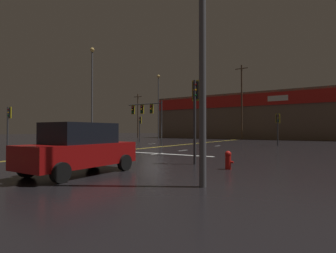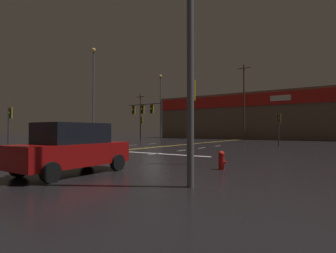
{
  "view_description": "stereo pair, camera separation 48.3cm",
  "coord_description": "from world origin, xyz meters",
  "px_view_note": "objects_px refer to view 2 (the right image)",
  "views": [
    {
      "loc": [
        14.44,
        -20.02,
        1.6
      ],
      "look_at": [
        0.0,
        2.51,
        2.0
      ],
      "focal_mm": 28.0,
      "sensor_mm": 36.0,
      "label": 1
    },
    {
      "loc": [
        14.85,
        -19.75,
        1.6
      ],
      "look_at": [
        0.0,
        2.51,
        2.0
      ],
      "focal_mm": 28.0,
      "sensor_mm": 36.0,
      "label": 2
    }
  ],
  "objects_px": {
    "traffic_signal_corner_northwest": "(141,123)",
    "streetlight_near_right": "(93,84)",
    "traffic_signal_corner_southwest": "(10,118)",
    "parked_car": "(72,148)",
    "fire_hydrant": "(221,160)",
    "traffic_signal_corner_northeast": "(279,122)",
    "traffic_signal_corner_southeast": "(190,102)",
    "traffic_signal_median": "(146,112)",
    "streetlight_near_left": "(161,99)"
  },
  "relations": [
    {
      "from": "traffic_signal_corner_northwest",
      "to": "streetlight_near_right",
      "type": "relative_size",
      "value": 0.29
    },
    {
      "from": "traffic_signal_corner_southwest",
      "to": "parked_car",
      "type": "distance_m",
      "value": 16.79
    },
    {
      "from": "fire_hydrant",
      "to": "traffic_signal_corner_northeast",
      "type": "bearing_deg",
      "value": 94.08
    },
    {
      "from": "traffic_signal_corner_northeast",
      "to": "traffic_signal_corner_southeast",
      "type": "xyz_separation_m",
      "value": [
        -0.55,
        -17.96,
        0.49
      ]
    },
    {
      "from": "traffic_signal_corner_northwest",
      "to": "traffic_signal_corner_northeast",
      "type": "bearing_deg",
      "value": 1.4
    },
    {
      "from": "fire_hydrant",
      "to": "streetlight_near_right",
      "type": "bearing_deg",
      "value": 150.91
    },
    {
      "from": "traffic_signal_median",
      "to": "streetlight_near_left",
      "type": "bearing_deg",
      "value": 120.95
    },
    {
      "from": "traffic_signal_median",
      "to": "traffic_signal_corner_northeast",
      "type": "distance_m",
      "value": 13.87
    },
    {
      "from": "traffic_signal_corner_southwest",
      "to": "streetlight_near_right",
      "type": "height_order",
      "value": "streetlight_near_right"
    },
    {
      "from": "traffic_signal_corner_southeast",
      "to": "traffic_signal_corner_southwest",
      "type": "relative_size",
      "value": 1.1
    },
    {
      "from": "traffic_signal_median",
      "to": "traffic_signal_corner_northeast",
      "type": "xyz_separation_m",
      "value": [
        11.87,
        7.07,
        -1.15
      ]
    },
    {
      "from": "traffic_signal_corner_southeast",
      "to": "traffic_signal_corner_southwest",
      "type": "distance_m",
      "value": 18.21
    },
    {
      "from": "traffic_signal_corner_northeast",
      "to": "streetlight_near_left",
      "type": "bearing_deg",
      "value": 155.74
    },
    {
      "from": "streetlight_near_left",
      "to": "streetlight_near_right",
      "type": "xyz_separation_m",
      "value": [
        0.71,
        -16.07,
        0.3
      ]
    },
    {
      "from": "traffic_signal_corner_northwest",
      "to": "streetlight_near_left",
      "type": "bearing_deg",
      "value": 111.3
    },
    {
      "from": "traffic_signal_corner_northeast",
      "to": "fire_hydrant",
      "type": "distance_m",
      "value": 18.91
    },
    {
      "from": "traffic_signal_median",
      "to": "traffic_signal_corner_northeast",
      "type": "relative_size",
      "value": 1.39
    },
    {
      "from": "traffic_signal_median",
      "to": "streetlight_near_right",
      "type": "xyz_separation_m",
      "value": [
        -9.49,
        0.95,
        3.97
      ]
    },
    {
      "from": "traffic_signal_corner_southeast",
      "to": "traffic_signal_corner_northeast",
      "type": "bearing_deg",
      "value": 88.25
    },
    {
      "from": "streetlight_near_left",
      "to": "fire_hydrant",
      "type": "xyz_separation_m",
      "value": [
        23.42,
        -28.7,
        -6.89
      ]
    },
    {
      "from": "traffic_signal_median",
      "to": "parked_car",
      "type": "xyz_separation_m",
      "value": [
        8.98,
        -15.73,
        -2.66
      ]
    },
    {
      "from": "traffic_signal_corner_northeast",
      "to": "streetlight_near_left",
      "type": "distance_m",
      "value": 24.69
    },
    {
      "from": "traffic_signal_corner_southwest",
      "to": "traffic_signal_corner_northwest",
      "type": "bearing_deg",
      "value": 87.58
    },
    {
      "from": "traffic_signal_median",
      "to": "streetlight_near_right",
      "type": "height_order",
      "value": "streetlight_near_right"
    },
    {
      "from": "traffic_signal_corner_southeast",
      "to": "parked_car",
      "type": "relative_size",
      "value": 0.93
    },
    {
      "from": "streetlight_near_right",
      "to": "traffic_signal_median",
      "type": "bearing_deg",
      "value": -5.72
    },
    {
      "from": "traffic_signal_corner_northeast",
      "to": "traffic_signal_corner_northwest",
      "type": "distance_m",
      "value": 18.03
    },
    {
      "from": "traffic_signal_median",
      "to": "traffic_signal_corner_southeast",
      "type": "distance_m",
      "value": 15.73
    },
    {
      "from": "traffic_signal_corner_northeast",
      "to": "traffic_signal_corner_southeast",
      "type": "relative_size",
      "value": 0.83
    },
    {
      "from": "parked_car",
      "to": "traffic_signal_corner_northwest",
      "type": "bearing_deg",
      "value": 124.09
    },
    {
      "from": "traffic_signal_corner_northeast",
      "to": "parked_car",
      "type": "distance_m",
      "value": 23.03
    },
    {
      "from": "traffic_signal_corner_southeast",
      "to": "streetlight_near_left",
      "type": "bearing_deg",
      "value": 127.64
    },
    {
      "from": "traffic_signal_corner_northeast",
      "to": "traffic_signal_corner_southeast",
      "type": "bearing_deg",
      "value": -91.75
    },
    {
      "from": "traffic_signal_corner_southwest",
      "to": "streetlight_near_left",
      "type": "relative_size",
      "value": 0.31
    },
    {
      "from": "traffic_signal_median",
      "to": "streetlight_near_right",
      "type": "distance_m",
      "value": 10.33
    },
    {
      "from": "parked_car",
      "to": "traffic_signal_corner_southwest",
      "type": "bearing_deg",
      "value": 161.75
    },
    {
      "from": "traffic_signal_corner_northeast",
      "to": "traffic_signal_corner_southeast",
      "type": "distance_m",
      "value": 17.98
    },
    {
      "from": "traffic_signal_corner_southeast",
      "to": "streetlight_near_right",
      "type": "relative_size",
      "value": 0.33
    },
    {
      "from": "traffic_signal_corner_southeast",
      "to": "fire_hydrant",
      "type": "height_order",
      "value": "traffic_signal_corner_southeast"
    },
    {
      "from": "traffic_signal_corner_northeast",
      "to": "fire_hydrant",
      "type": "height_order",
      "value": "traffic_signal_corner_northeast"
    },
    {
      "from": "traffic_signal_corner_southeast",
      "to": "parked_car",
      "type": "height_order",
      "value": "traffic_signal_corner_southeast"
    },
    {
      "from": "streetlight_near_right",
      "to": "traffic_signal_corner_northwest",
      "type": "bearing_deg",
      "value": 59.56
    },
    {
      "from": "streetlight_near_left",
      "to": "traffic_signal_corner_southeast",
      "type": "bearing_deg",
      "value": -52.36
    },
    {
      "from": "traffic_signal_corner_southwest",
      "to": "streetlight_near_left",
      "type": "distance_m",
      "value": 28.1
    },
    {
      "from": "streetlight_near_left",
      "to": "streetlight_near_right",
      "type": "distance_m",
      "value": 16.09
    },
    {
      "from": "traffic_signal_median",
      "to": "parked_car",
      "type": "relative_size",
      "value": 1.08
    },
    {
      "from": "streetlight_near_left",
      "to": "streetlight_near_right",
      "type": "relative_size",
      "value": 0.96
    },
    {
      "from": "traffic_signal_corner_northwest",
      "to": "traffic_signal_median",
      "type": "bearing_deg",
      "value": -47.13
    },
    {
      "from": "parked_car",
      "to": "streetlight_near_left",
      "type": "bearing_deg",
      "value": 120.36
    },
    {
      "from": "traffic_signal_median",
      "to": "streetlight_near_left",
      "type": "distance_m",
      "value": 20.18
    }
  ]
}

